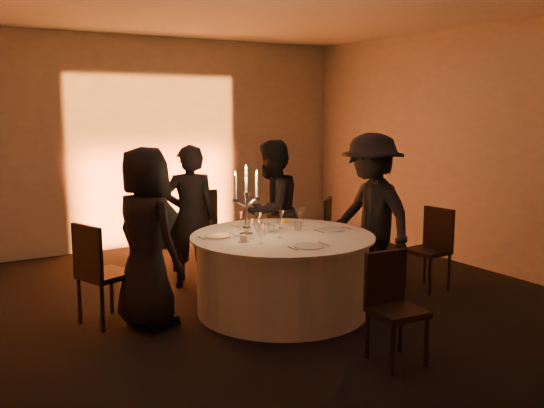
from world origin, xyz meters
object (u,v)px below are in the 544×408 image
chair_back_right (319,229)px  guest_back_left (190,217)px  chair_left (98,268)px  guest_right (371,215)px  candelabra (246,211)px  guest_left (146,237)px  chair_back_left (196,227)px  guest_back_right (271,211)px  chair_right (432,244)px  chair_front (392,301)px  coffee_cup (244,239)px  banquet_table (282,273)px

chair_back_right → guest_back_left: bearing=-49.5°
chair_left → guest_right: (2.76, -0.56, 0.33)m
guest_back_left → guest_right: (1.54, -1.25, 0.07)m
candelabra → guest_left: bearing=170.3°
chair_left → guest_back_left: bearing=-80.2°
guest_left → guest_back_left: 1.23m
guest_left → chair_back_left: bearing=-53.4°
chair_left → guest_back_right: size_ratio=0.59×
chair_right → guest_left: (-3.11, 0.51, 0.32)m
chair_back_right → guest_back_right: size_ratio=0.55×
guest_back_left → guest_back_right: 0.94m
chair_front → guest_back_right: size_ratio=0.53×
chair_back_right → candelabra: candelabra is taller
chair_left → coffee_cup: (1.19, -0.61, 0.26)m
guest_back_left → chair_left: bearing=49.2°
guest_back_right → candelabra: bearing=21.6°
guest_back_right → candelabra: size_ratio=2.36×
chair_front → coffee_cup: bearing=118.2°
chair_back_right → chair_front: bearing=21.2°
chair_front → guest_right: (0.98, 1.42, 0.38)m
chair_left → chair_right: chair_left is taller
guest_right → guest_left: bearing=-98.6°
chair_back_left → coffee_cup: (-0.26, -1.69, 0.21)m
banquet_table → chair_right: chair_right is taller
chair_left → coffee_cup: size_ratio=8.72×
chair_front → guest_back_left: (-0.57, 2.67, 0.32)m
chair_front → guest_back_left: size_ratio=0.54×
chair_back_left → chair_back_right: (1.44, -0.51, -0.09)m
chair_back_left → candelabra: size_ratio=1.51×
guest_left → candelabra: guest_left is taller
guest_right → coffee_cup: 1.57m
chair_back_right → candelabra: bearing=-13.7°
guest_back_left → guest_back_right: guest_back_right is taller
candelabra → guest_back_left: bearing=96.6°
guest_left → candelabra: 0.98m
chair_front → chair_back_right: bearing=71.3°
chair_left → chair_right: bearing=-121.8°
chair_right → coffee_cup: chair_right is taller
chair_back_right → guest_back_left: size_ratio=0.56×
banquet_table → chair_front: 1.45m
chair_back_right → chair_right: bearing=69.5°
banquet_table → guest_right: size_ratio=1.03×
chair_back_left → chair_back_right: 1.53m
chair_back_right → coffee_cup: size_ratio=8.15×
chair_front → guest_right: bearing=60.3°
guest_back_right → guest_right: 1.20m
chair_left → chair_back_left: (1.45, 1.08, 0.05)m
banquet_table → chair_left: (-1.66, 0.55, 0.16)m
banquet_table → chair_back_right: chair_back_right is taller
chair_left → chair_front: chair_left is taller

